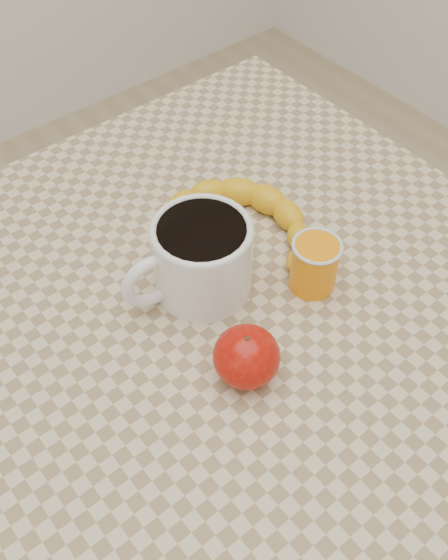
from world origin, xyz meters
TOP-DOWN VIEW (x-y plane):
  - ground at (0.00, 0.00)m, footprint 3.00×3.00m
  - table at (0.00, 0.00)m, footprint 0.80×0.80m
  - coffee_mug at (-0.02, 0.02)m, footprint 0.18×0.14m
  - orange_juice_glass at (0.09, -0.06)m, footprint 0.06×0.06m
  - apple at (-0.06, -0.11)m, footprint 0.08×0.08m
  - banana at (0.09, 0.07)m, footprint 0.32×0.35m

SIDE VIEW (x-z plane):
  - ground at x=0.00m, z-range 0.00..0.00m
  - table at x=0.00m, z-range 0.29..1.04m
  - banana at x=0.09m, z-range 0.75..0.79m
  - apple at x=-0.06m, z-range 0.75..0.82m
  - orange_juice_glass at x=0.09m, z-range 0.75..0.82m
  - coffee_mug at x=-0.02m, z-range 0.75..0.86m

